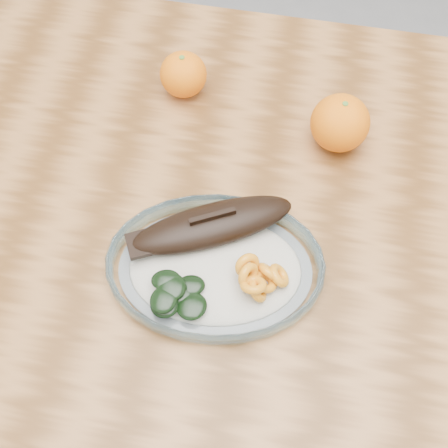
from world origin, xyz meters
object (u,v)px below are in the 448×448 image
object	(u,v)px
orange_left	(183,74)
orange_right	(340,123)
dining_table	(254,251)
plated_meal	(215,264)

from	to	relation	value
orange_left	orange_right	xyz separation A→B (m)	(0.24, -0.05, 0.01)
dining_table	orange_left	distance (m)	0.29
dining_table	plated_meal	xyz separation A→B (m)	(-0.04, -0.09, 0.12)
plated_meal	orange_right	bearing A→B (deg)	52.71
dining_table	plated_meal	distance (m)	0.15
plated_meal	orange_left	distance (m)	0.31
dining_table	orange_left	world-z (taller)	orange_left
dining_table	plated_meal	world-z (taller)	plated_meal
plated_meal	orange_right	world-z (taller)	orange_right
plated_meal	orange_right	distance (m)	0.27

